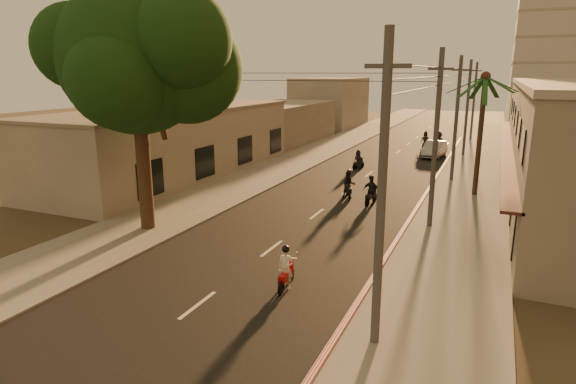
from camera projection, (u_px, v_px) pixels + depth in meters
The scene contains 20 objects.
ground at pixel (251, 264), 20.20m from camera, with size 160.00×160.00×0.00m, color #383023.
road at pixel (369, 174), 38.00m from camera, with size 10.00×140.00×0.02m, color black.
sidewalk_right at pixel (470, 182), 35.10m from camera, with size 5.00×140.00×0.12m, color slate.
sidewalk_left at pixel (282, 166), 40.88m from camera, with size 5.00×140.00×0.12m, color slate.
curb_stripe at pixel (426, 194), 31.57m from camera, with size 0.20×60.00×0.20m, color red.
left_building at pixel (175, 142), 37.43m from camera, with size 8.20×24.20×5.20m.
distant_tower at pixel (569, 22), 60.50m from camera, with size 12.10×12.10×28.00m.
broadleaf_tree at pixel (145, 58), 22.61m from camera, with size 9.60×8.70×12.10m.
palm_tree at pixel (485, 84), 29.63m from camera, with size 5.00×5.00×8.20m.
utility_poles at pixel (459, 91), 34.03m from camera, with size 1.20×48.26×9.00m.
filler_right at pixel (547, 116), 54.14m from camera, with size 8.00×14.00×6.00m, color #9A958B.
filler_left_near at pixel (280, 123), 55.34m from camera, with size 8.00×14.00×4.40m, color #9A958B.
filler_left_far at pixel (330, 102), 71.05m from camera, with size 8.00×14.00×7.00m, color #9A958B.
scooter_red at pixel (286, 270), 17.78m from camera, with size 0.71×1.74×1.71m.
scooter_mid_a at pixel (349, 185), 30.62m from camera, with size 1.33×1.78×1.86m.
scooter_mid_b at pixel (371, 191), 29.12m from camera, with size 1.11×1.87×1.84m.
scooter_far_a at pixel (358, 160), 39.88m from camera, with size 1.05×1.61×1.63m.
scooter_far_b at pixel (439, 141), 49.66m from camera, with size 1.44×1.94×1.93m.
parked_car at pixel (434, 149), 45.52m from camera, with size 2.07×4.77×1.53m, color #9A9DA2.
scooter_far_c at pixel (425, 141), 50.06m from camera, with size 0.93×1.95×1.92m.
Camera 1 is at (8.91, -16.70, 7.85)m, focal length 30.00 mm.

